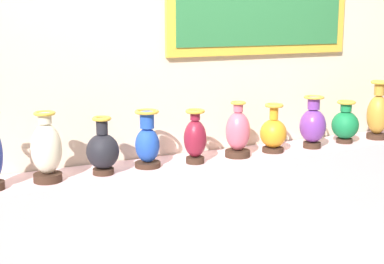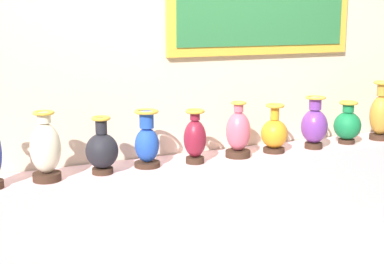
{
  "view_description": "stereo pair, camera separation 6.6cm",
  "coord_description": "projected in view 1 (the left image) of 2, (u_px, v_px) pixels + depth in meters",
  "views": [
    {
      "loc": [
        -1.52,
        -3.0,
        1.8
      ],
      "look_at": [
        0.0,
        0.0,
        1.11
      ],
      "focal_mm": 52.59,
      "sensor_mm": 36.0,
      "label": 1
    },
    {
      "loc": [
        -1.46,
        -3.03,
        1.8
      ],
      "look_at": [
        0.0,
        0.0,
        1.11
      ],
      "focal_mm": 52.59,
      "sensor_mm": 36.0,
      "label": 2
    }
  ],
  "objects": [
    {
      "name": "vase_ochre",
      "position": [
        378.0,
        114.0,
        4.06
      ],
      "size": [
        0.15,
        0.15,
        0.42
      ],
      "color": "#382319",
      "rests_on": "display_shelf"
    },
    {
      "name": "vase_ivory",
      "position": [
        46.0,
        150.0,
        3.0
      ],
      "size": [
        0.16,
        0.16,
        0.38
      ],
      "color": "#382319",
      "rests_on": "display_shelf"
    },
    {
      "name": "vase_violet",
      "position": [
        313.0,
        125.0,
        3.78
      ],
      "size": [
        0.18,
        0.18,
        0.35
      ],
      "color": "#382319",
      "rests_on": "display_shelf"
    },
    {
      "name": "vase_burgundy",
      "position": [
        195.0,
        138.0,
        3.39
      ],
      "size": [
        0.14,
        0.14,
        0.33
      ],
      "color": "#382319",
      "rests_on": "display_shelf"
    },
    {
      "name": "vase_rose",
      "position": [
        238.0,
        133.0,
        3.54
      ],
      "size": [
        0.16,
        0.16,
        0.35
      ],
      "color": "#382319",
      "rests_on": "display_shelf"
    },
    {
      "name": "display_shelf",
      "position": [
        192.0,
        232.0,
        3.56
      ],
      "size": [
        4.04,
        0.39,
        0.93
      ],
      "primitive_type": "cube",
      "color": "beige",
      "rests_on": "ground_plane"
    },
    {
      "name": "vase_sapphire",
      "position": [
        147.0,
        142.0,
        3.29
      ],
      "size": [
        0.15,
        0.15,
        0.34
      ],
      "color": "#382319",
      "rests_on": "display_shelf"
    },
    {
      "name": "vase_emerald",
      "position": [
        345.0,
        124.0,
        3.94
      ],
      "size": [
        0.19,
        0.19,
        0.3
      ],
      "color": "#382319",
      "rests_on": "display_shelf"
    },
    {
      "name": "vase_amber",
      "position": [
        273.0,
        133.0,
        3.67
      ],
      "size": [
        0.17,
        0.17,
        0.32
      ],
      "color": "#382319",
      "rests_on": "display_shelf"
    },
    {
      "name": "back_wall",
      "position": [
        176.0,
        66.0,
        3.58
      ],
      "size": [
        6.19,
        0.14,
        2.97
      ],
      "color": "beige",
      "rests_on": "ground_plane"
    },
    {
      "name": "vase_onyx",
      "position": [
        103.0,
        150.0,
        3.15
      ],
      "size": [
        0.18,
        0.18,
        0.33
      ],
      "color": "#382319",
      "rests_on": "display_shelf"
    }
  ]
}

